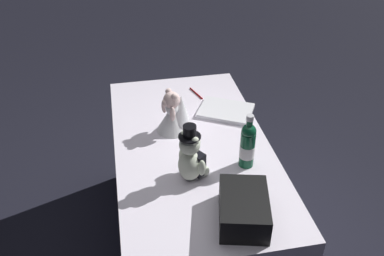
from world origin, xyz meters
TOP-DOWN VIEW (x-y plane):
  - ground_plane at (0.00, 0.00)m, footprint 12.00×12.00m
  - reception_table at (0.00, 0.00)m, footprint 1.44×0.78m
  - teddy_bear_groom at (-0.24, 0.05)m, footprint 0.15×0.15m
  - teddy_bear_bride at (0.15, 0.06)m, footprint 0.18×0.22m
  - champagne_bottle at (-0.21, -0.22)m, footprint 0.07×0.07m
  - signing_pen at (0.50, -0.12)m, footprint 0.15×0.06m
  - gift_case_black at (-0.54, -0.11)m, footprint 0.31×0.25m
  - guestbook at (0.26, -0.24)m, footprint 0.33×0.36m

SIDE VIEW (x-z plane):
  - ground_plane at x=0.00m, z-range 0.00..0.00m
  - reception_table at x=0.00m, z-range 0.00..0.76m
  - signing_pen at x=0.50m, z-range 0.76..0.77m
  - guestbook at x=0.26m, z-range 0.76..0.78m
  - gift_case_black at x=-0.54m, z-range 0.76..0.88m
  - teddy_bear_bride at x=0.15m, z-range 0.74..0.98m
  - teddy_bear_groom at x=-0.24m, z-range 0.73..1.02m
  - champagne_bottle at x=-0.21m, z-range 0.74..1.02m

